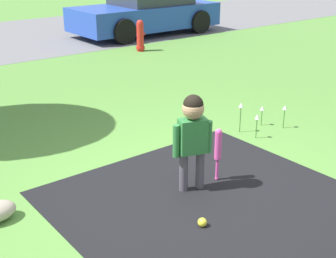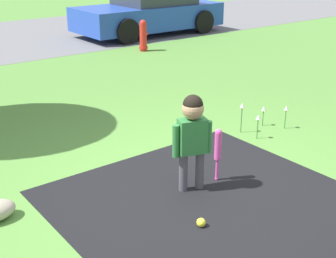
% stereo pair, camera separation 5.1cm
% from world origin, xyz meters
% --- Properties ---
extents(ground_plane, '(60.00, 60.00, 0.00)m').
position_xyz_m(ground_plane, '(0.00, 0.00, 0.00)').
color(ground_plane, '#518438').
extents(child, '(0.40, 0.24, 1.03)m').
position_xyz_m(child, '(0.01, -0.03, 0.67)').
color(child, '#4C4751').
rests_on(child, ground).
extents(baseball_bat, '(0.07, 0.07, 0.60)m').
position_xyz_m(baseball_bat, '(0.36, -0.05, 0.39)').
color(baseball_bat, '#E54CA5').
rests_on(baseball_bat, ground).
extents(sports_ball, '(0.09, 0.09, 0.09)m').
position_xyz_m(sports_ball, '(-0.37, -0.63, 0.04)').
color(sports_ball, yellow).
rests_on(sports_ball, ground).
extents(fire_hydrant, '(0.24, 0.21, 0.74)m').
position_xyz_m(fire_hydrant, '(3.53, 5.92, 0.36)').
color(fire_hydrant, red).
rests_on(fire_hydrant, ground).
extents(parked_car, '(4.18, 1.98, 1.29)m').
position_xyz_m(parked_car, '(5.03, 7.75, 0.62)').
color(parked_car, '#2347AD').
rests_on(parked_car, ground).
extents(flower_bed, '(0.65, 0.34, 0.42)m').
position_xyz_m(flower_bed, '(1.83, 0.63, 0.29)').
color(flower_bed, '#38702D').
rests_on(flower_bed, ground).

